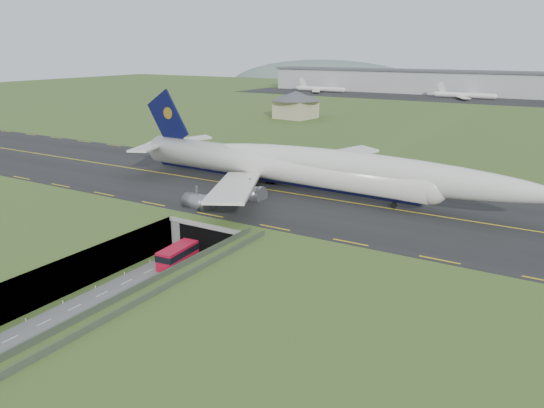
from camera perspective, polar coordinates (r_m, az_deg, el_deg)
The scene contains 10 objects.
ground at distance 90.96m, azimuth -10.20°, elevation -7.03°, with size 900.00×900.00×0.00m, color #3A5723.
airfield_deck at distance 89.82m, azimuth -10.30°, elevation -5.27°, with size 800.00×800.00×6.00m, color gray.
trench_road at distance 85.98m, azimuth -13.51°, elevation -8.60°, with size 12.00×75.00×0.20m, color slate.
taxiway at distance 114.26m, azimuth 0.51°, elevation 1.38°, with size 800.00×44.00×0.18m, color black.
tunnel_portal at distance 101.97m, azimuth -4.15°, elevation -2.17°, with size 17.00×22.30×6.00m.
guideway at distance 69.31m, azimuth -13.93°, elevation -10.22°, with size 3.00×53.00×7.05m.
jumbo_jet at distance 112.00m, azimuth 3.18°, elevation 3.95°, with size 98.97×62.82×20.80m.
shuttle_tram at distance 92.03m, azimuth -10.09°, elevation -5.49°, with size 3.83×8.58×3.39m.
service_building at distance 233.91m, azimuth 2.58°, elevation 10.87°, with size 23.95×23.95×11.77m.
cargo_terminal at distance 366.43m, azimuth 22.68°, elevation 11.85°, with size 320.00×67.00×15.60m.
Camera 1 is at (55.99, -62.03, 35.95)m, focal length 35.00 mm.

